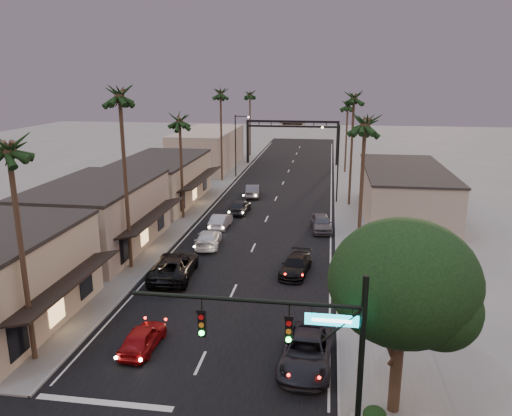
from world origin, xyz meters
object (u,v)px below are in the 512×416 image
(palm_ld, at_px, (220,91))
(curbside_black, at_px, (296,265))
(palm_lc, at_px, (179,116))
(corner_tree, at_px, (405,287))
(palm_ra, at_px, (365,119))
(palm_rb, at_px, (354,94))
(palm_far, at_px, (250,92))
(oncoming_red, at_px, (143,338))
(oncoming_pickup, at_px, (174,266))
(streetlight_left, at_px, (237,141))
(arch, at_px, (292,131))
(palm_rc, at_px, (348,103))
(traffic_signal, at_px, (308,343))
(palm_lb, at_px, (119,90))
(curbside_near, at_px, (306,352))
(oncoming_silver, at_px, (221,221))
(palm_la, at_px, (7,141))
(streetlight_right, at_px, (336,157))

(palm_ld, xyz_separation_m, curbside_black, (12.62, -32.27, -11.75))
(palm_lc, relative_size, palm_ld, 0.86)
(curbside_black, bearing_deg, corner_tree, -62.46)
(palm_ra, relative_size, palm_rb, 0.93)
(palm_far, distance_m, curbside_black, 57.64)
(oncoming_red, xyz_separation_m, oncoming_pickup, (-1.37, 9.88, 0.18))
(corner_tree, bearing_deg, palm_ra, 93.03)
(palm_lc, height_order, curbside_black, palm_lc)
(palm_lc, bearing_deg, oncoming_red, -78.33)
(streetlight_left, bearing_deg, arch, 60.03)
(palm_ra, relative_size, palm_rc, 1.08)
(traffic_signal, xyz_separation_m, palm_lb, (-14.29, 18.00, 8.30))
(streetlight_left, distance_m, palm_rb, 22.07)
(palm_ld, relative_size, curbside_black, 3.08)
(arch, xyz_separation_m, palm_ra, (8.60, -46.00, 5.91))
(palm_lb, bearing_deg, curbside_near, -39.12)
(oncoming_silver, bearing_deg, curbside_near, 114.81)
(palm_lc, bearing_deg, palm_far, 89.59)
(oncoming_silver, relative_size, curbside_black, 0.91)
(traffic_signal, relative_size, palm_rc, 0.70)
(curbside_near, distance_m, curbside_black, 12.20)
(arch, distance_m, palm_lb, 49.39)
(palm_ra, xyz_separation_m, curbside_black, (-4.58, -1.27, -10.78))
(palm_la, relative_size, palm_ld, 0.93)
(streetlight_right, height_order, curbside_black, streetlight_right)
(palm_lb, bearing_deg, oncoming_silver, 68.12)
(palm_rc, bearing_deg, oncoming_silver, -112.42)
(traffic_signal, height_order, palm_rc, palm_rc)
(curbside_black, bearing_deg, traffic_signal, -77.03)
(palm_lc, bearing_deg, streetlight_right, 30.11)
(arch, distance_m, oncoming_silver, 37.17)
(traffic_signal, bearing_deg, palm_ra, 81.72)
(corner_tree, height_order, oncoming_pickup, corner_tree)
(oncoming_red, distance_m, oncoming_pickup, 9.98)
(oncoming_red, xyz_separation_m, curbside_black, (7.44, 11.82, -0.00))
(palm_ra, distance_m, palm_far, 56.58)
(streetlight_left, relative_size, palm_far, 0.68)
(arch, relative_size, oncoming_silver, 3.62)
(palm_la, bearing_deg, oncoming_silver, 79.39)
(traffic_signal, xyz_separation_m, arch, (-5.69, 66.00, 0.45))
(palm_ld, relative_size, oncoming_red, 3.60)
(palm_ra, relative_size, curbside_black, 2.87)
(palm_ld, distance_m, oncoming_silver, 25.02)
(palm_rb, bearing_deg, streetlight_right, 149.24)
(palm_la, xyz_separation_m, palm_far, (0.30, 69.00, 0.00))
(palm_lb, height_order, oncoming_red, palm_lb)
(palm_la, relative_size, palm_rb, 0.93)
(oncoming_silver, bearing_deg, palm_rb, -137.66)
(palm_la, relative_size, oncoming_pickup, 2.15)
(traffic_signal, distance_m, palm_rb, 40.77)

